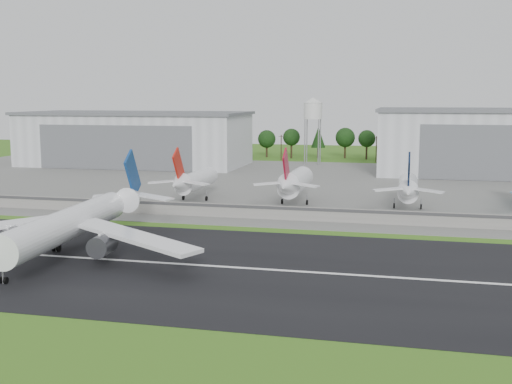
% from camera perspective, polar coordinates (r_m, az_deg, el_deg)
% --- Properties ---
extents(ground, '(600.00, 600.00, 0.00)m').
position_cam_1_polar(ground, '(105.97, -7.02, -7.88)').
color(ground, '#2A6518').
rests_on(ground, ground).
extents(runway, '(320.00, 60.00, 0.10)m').
position_cam_1_polar(runway, '(115.03, -5.29, -6.51)').
color(runway, black).
rests_on(runway, ground).
extents(runway_centerline, '(220.00, 1.00, 0.02)m').
position_cam_1_polar(runway_centerline, '(115.01, -5.29, -6.48)').
color(runway_centerline, white).
rests_on(runway_centerline, runway).
extents(apron, '(320.00, 150.00, 0.10)m').
position_cam_1_polar(apron, '(220.19, 3.86, 0.72)').
color(apron, slate).
rests_on(apron, ground).
extents(blast_fence, '(240.00, 0.61, 3.50)m').
position_cam_1_polar(blast_fence, '(156.92, -0.06, -1.77)').
color(blast_fence, gray).
rests_on(blast_fence, ground).
extents(hangar_west, '(97.00, 44.00, 23.20)m').
position_cam_1_polar(hangar_west, '(285.31, -10.68, 4.70)').
color(hangar_west, silver).
rests_on(hangar_west, ground).
extents(water_tower, '(8.40, 8.40, 29.40)m').
position_cam_1_polar(water_tower, '(283.22, 5.09, 7.41)').
color(water_tower, '#99999E').
rests_on(water_tower, ground).
extents(utility_poles, '(230.00, 3.00, 12.00)m').
position_cam_1_polar(utility_poles, '(298.87, 6.39, 2.72)').
color(utility_poles, black).
rests_on(utility_poles, ground).
extents(treeline, '(320.00, 16.00, 22.00)m').
position_cam_1_polar(treeline, '(313.70, 6.73, 2.99)').
color(treeline, black).
rests_on(treeline, ground).
extents(main_airliner, '(57.15, 59.25, 18.17)m').
position_cam_1_polar(main_airliner, '(123.80, -16.58, -3.45)').
color(main_airliner, white).
rests_on(main_airliner, runway).
extents(parked_jet_red_a, '(7.36, 31.29, 16.48)m').
position_cam_1_polar(parked_jet_red_a, '(183.20, -5.63, 1.00)').
color(parked_jet_red_a, white).
rests_on(parked_jet_red_a, ground).
extents(parked_jet_red_b, '(7.36, 31.29, 16.92)m').
position_cam_1_polar(parked_jet_red_b, '(175.98, 3.38, 0.85)').
color(parked_jet_red_b, white).
rests_on(parked_jet_red_b, ground).
extents(parked_jet_navy, '(7.36, 31.29, 16.45)m').
position_cam_1_polar(parked_jet_navy, '(173.40, 13.37, 0.37)').
color(parked_jet_navy, white).
rests_on(parked_jet_navy, ground).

